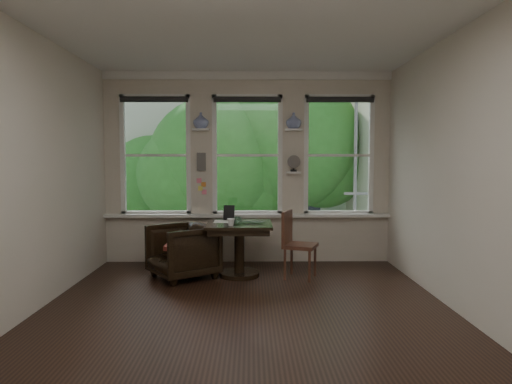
{
  "coord_description": "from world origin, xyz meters",
  "views": [
    {
      "loc": [
        0.06,
        -5.02,
        1.62
      ],
      "look_at": [
        0.12,
        0.9,
        1.21
      ],
      "focal_mm": 32.0,
      "sensor_mm": 36.0,
      "label": 1
    }
  ],
  "objects_px": {
    "armchair_left": "(183,251)",
    "laptop": "(252,223)",
    "table": "(239,250)",
    "mug": "(231,222)",
    "side_chair_right": "(300,245)"
  },
  "relations": [
    {
      "from": "armchair_left",
      "to": "laptop",
      "type": "distance_m",
      "value": 1.04
    },
    {
      "from": "table",
      "to": "mug",
      "type": "distance_m",
      "value": 0.51
    },
    {
      "from": "side_chair_right",
      "to": "laptop",
      "type": "bearing_deg",
      "value": 104.57
    },
    {
      "from": "table",
      "to": "laptop",
      "type": "height_order",
      "value": "laptop"
    },
    {
      "from": "armchair_left",
      "to": "table",
      "type": "bearing_deg",
      "value": 61.61
    },
    {
      "from": "armchair_left",
      "to": "mug",
      "type": "bearing_deg",
      "value": 40.02
    },
    {
      "from": "side_chair_right",
      "to": "armchair_left",
      "type": "bearing_deg",
      "value": 109.45
    },
    {
      "from": "table",
      "to": "mug",
      "type": "relative_size",
      "value": 8.59
    },
    {
      "from": "table",
      "to": "armchair_left",
      "type": "xyz_separation_m",
      "value": [
        -0.78,
        -0.09,
        -0.0
      ]
    },
    {
      "from": "side_chair_right",
      "to": "mug",
      "type": "bearing_deg",
      "value": 119.63
    },
    {
      "from": "table",
      "to": "laptop",
      "type": "xyz_separation_m",
      "value": [
        0.18,
        -0.05,
        0.39
      ]
    },
    {
      "from": "armchair_left",
      "to": "mug",
      "type": "relative_size",
      "value": 7.81
    },
    {
      "from": "laptop",
      "to": "mug",
      "type": "distance_m",
      "value": 0.36
    },
    {
      "from": "mug",
      "to": "armchair_left",
      "type": "bearing_deg",
      "value": 164.88
    },
    {
      "from": "armchair_left",
      "to": "side_chair_right",
      "type": "xyz_separation_m",
      "value": [
        1.62,
        -0.03,
        0.09
      ]
    }
  ]
}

